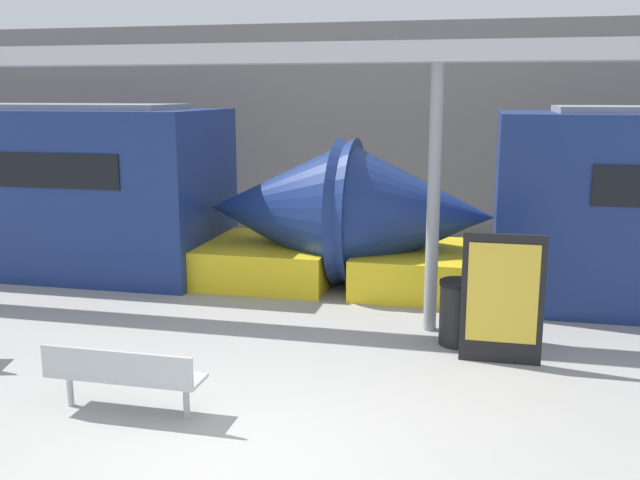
{
  "coord_description": "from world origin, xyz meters",
  "views": [
    {
      "loc": [
        2.05,
        -5.91,
        3.41
      ],
      "look_at": [
        -0.12,
        3.55,
        1.4
      ],
      "focal_mm": 40.0,
      "sensor_mm": 36.0,
      "label": 1
    }
  ],
  "objects_px": {
    "poster_board": "(502,299)",
    "support_column_near": "(434,201)",
    "trash_bin": "(459,312)",
    "bench_near": "(122,373)"
  },
  "relations": [
    {
      "from": "bench_near",
      "to": "support_column_near",
      "type": "distance_m",
      "value": 4.89
    },
    {
      "from": "trash_bin",
      "to": "poster_board",
      "type": "height_order",
      "value": "poster_board"
    },
    {
      "from": "bench_near",
      "to": "support_column_near",
      "type": "relative_size",
      "value": 0.45
    },
    {
      "from": "poster_board",
      "to": "support_column_near",
      "type": "height_order",
      "value": "support_column_near"
    },
    {
      "from": "trash_bin",
      "to": "bench_near",
      "type": "bearing_deg",
      "value": -138.23
    },
    {
      "from": "trash_bin",
      "to": "support_column_near",
      "type": "xyz_separation_m",
      "value": [
        -0.43,
        0.53,
        1.45
      ]
    },
    {
      "from": "trash_bin",
      "to": "poster_board",
      "type": "relative_size",
      "value": 0.53
    },
    {
      "from": "poster_board",
      "to": "support_column_near",
      "type": "distance_m",
      "value": 1.82
    },
    {
      "from": "support_column_near",
      "to": "poster_board",
      "type": "bearing_deg",
      "value": -48.88
    },
    {
      "from": "trash_bin",
      "to": "support_column_near",
      "type": "distance_m",
      "value": 1.61
    }
  ]
}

